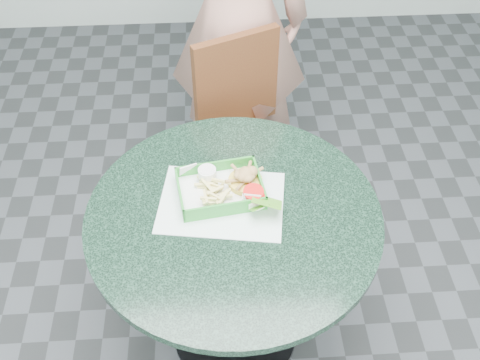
{
  "coord_description": "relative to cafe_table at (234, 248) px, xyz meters",
  "views": [
    {
      "loc": [
        -0.05,
        -1.18,
        2.15
      ],
      "look_at": [
        0.03,
        0.1,
        0.82
      ],
      "focal_mm": 42.0,
      "sensor_mm": 36.0,
      "label": 1
    }
  ],
  "objects": [
    {
      "name": "placemat",
      "position": [
        -0.04,
        0.05,
        0.17
      ],
      "size": [
        0.44,
        0.36,
        0.0
      ],
      "primitive_type": "cube",
      "rotation": [
        0.0,
        0.0,
        -0.15
      ],
      "color": "silver",
      "rests_on": "cafe_table"
    },
    {
      "name": "garnish_cup",
      "position": [
        0.07,
        0.01,
        0.21
      ],
      "size": [
        0.12,
        0.12,
        0.05
      ],
      "rotation": [
        0.0,
        0.0,
        0.17
      ],
      "color": "white",
      "rests_on": "food_basket"
    },
    {
      "name": "food_basket",
      "position": [
        -0.04,
        0.08,
        0.19
      ],
      "size": [
        0.27,
        0.2,
        0.06
      ],
      "rotation": [
        0.0,
        0.0,
        0.15
      ],
      "color": "green",
      "rests_on": "placemat"
    },
    {
      "name": "crab_sandwich",
      "position": [
        0.05,
        0.1,
        0.22
      ],
      "size": [
        0.11,
        0.11,
        0.07
      ],
      "rotation": [
        0.0,
        0.0,
        0.27
      ],
      "color": "gold",
      "rests_on": "food_basket"
    },
    {
      "name": "dining_chair",
      "position": [
        0.05,
        0.7,
        -0.05
      ],
      "size": [
        0.39,
        0.39,
        0.93
      ],
      "rotation": [
        0.0,
        0.0,
        0.4
      ],
      "color": "#4D331F",
      "rests_on": "floor"
    },
    {
      "name": "fries_pile",
      "position": [
        -0.06,
        0.07,
        0.21
      ],
      "size": [
        0.13,
        0.14,
        0.04
      ],
      "primitive_type": null,
      "rotation": [
        0.0,
        0.0,
        0.37
      ],
      "color": "#E4D77A",
      "rests_on": "food_basket"
    },
    {
      "name": "cafe_table",
      "position": [
        0.0,
        0.0,
        0.0
      ],
      "size": [
        0.96,
        0.96,
        0.75
      ],
      "color": "black",
      "rests_on": "floor"
    },
    {
      "name": "sauce_ramekin",
      "position": [
        -0.07,
        0.14,
        0.22
      ],
      "size": [
        0.06,
        0.06,
        0.03
      ],
      "rotation": [
        0.0,
        0.0,
        0.0
      ],
      "color": "white",
      "rests_on": "food_basket"
    },
    {
      "name": "floor",
      "position": [
        0.0,
        0.0,
        -0.58
      ],
      "size": [
        4.0,
        5.0,
        0.02
      ],
      "primitive_type": "cube",
      "color": "#303335",
      "rests_on": "ground"
    }
  ]
}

